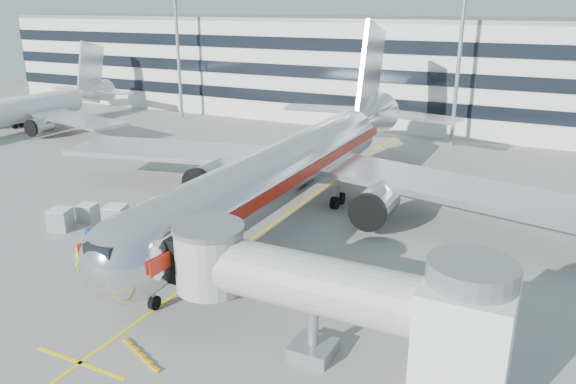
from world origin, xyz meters
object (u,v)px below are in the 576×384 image
at_px(ramp_worker, 79,260).
at_px(cargo_container_left, 60,219).
at_px(main_jet, 295,163).
at_px(belt_loader, 182,232).
at_px(baggage_tug, 105,244).
at_px(cargo_container_front, 88,213).
at_px(cargo_container_right, 116,216).

bearing_deg(ramp_worker, cargo_container_left, 102.43).
distance_m(main_jet, belt_loader, 11.90).
height_order(baggage_tug, cargo_container_left, baggage_tug).
height_order(belt_loader, cargo_container_front, belt_loader).
bearing_deg(belt_loader, cargo_container_front, -177.07).
bearing_deg(cargo_container_right, baggage_tug, -54.82).
bearing_deg(ramp_worker, cargo_container_front, 88.95).
xyz_separation_m(cargo_container_right, ramp_worker, (3.61, -7.49, -0.01)).
distance_m(main_jet, cargo_container_right, 15.91).
distance_m(cargo_container_front, ramp_worker, 9.90).
height_order(main_jet, baggage_tug, main_jet).
height_order(belt_loader, cargo_container_right, belt_loader).
xyz_separation_m(cargo_container_front, ramp_worker, (6.61, -7.37, 0.15)).
bearing_deg(main_jet, baggage_tug, -117.90).
relative_size(cargo_container_right, cargo_container_front, 1.29).
height_order(belt_loader, ramp_worker, belt_loader).
xyz_separation_m(belt_loader, cargo_container_front, (-9.45, -0.48, 0.19)).
bearing_deg(main_jet, cargo_container_front, -143.68).
bearing_deg(baggage_tug, main_jet, 62.10).
bearing_deg(cargo_container_front, cargo_container_left, -104.91).
relative_size(belt_loader, ramp_worker, 2.30).
bearing_deg(baggage_tug, belt_loader, 59.11).
bearing_deg(cargo_container_left, main_jet, 40.74).
relative_size(baggage_tug, cargo_container_left, 1.40).
xyz_separation_m(baggage_tug, ramp_worker, (0.24, -2.71, -0.03)).
bearing_deg(cargo_container_front, cargo_container_right, 2.19).
bearing_deg(main_jet, cargo_container_right, -137.47).
distance_m(baggage_tug, cargo_container_left, 7.36).
xyz_separation_m(main_jet, belt_loader, (-5.02, -10.15, -3.67)).
height_order(main_jet, ramp_worker, main_jet).
relative_size(belt_loader, cargo_container_front, 2.50).
height_order(main_jet, cargo_container_right, main_jet).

